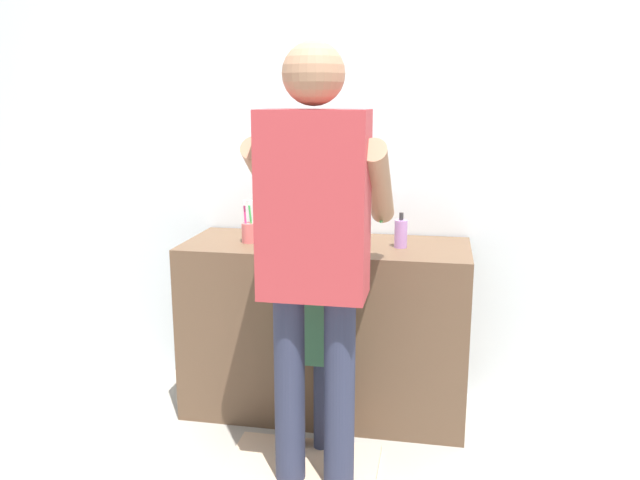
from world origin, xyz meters
name	(u,v)px	position (x,y,z in m)	size (l,w,h in m)	color
ground_plane	(314,437)	(0.00, 0.00, 0.00)	(14.00, 14.00, 0.00)	#9E998E
back_wall	(337,135)	(0.00, 0.62, 1.35)	(4.40, 0.08, 2.70)	silver
vanity_cabinet	(326,327)	(0.00, 0.30, 0.43)	(1.37, 0.54, 0.85)	brown
sink_basin	(325,233)	(0.00, 0.28, 0.91)	(0.40, 0.40, 0.11)	silver
faucet	(333,219)	(0.00, 0.52, 0.94)	(0.18, 0.14, 0.18)	#B7BABF
toothbrush_cup	(249,231)	(-0.37, 0.26, 0.91)	(0.07, 0.07, 0.21)	#D86666
soap_bottle	(401,233)	(0.36, 0.29, 0.92)	(0.06, 0.06, 0.17)	#B27FC6
bath_mat	(303,464)	(0.00, -0.25, 0.01)	(0.64, 0.40, 0.02)	#CCAD8E
child_toddler	(309,331)	(0.00, -0.10, 0.56)	(0.29, 0.29, 0.93)	#2D334C
adult_parent	(315,233)	(0.07, -0.34, 1.04)	(0.54, 0.57, 1.74)	#2D334C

